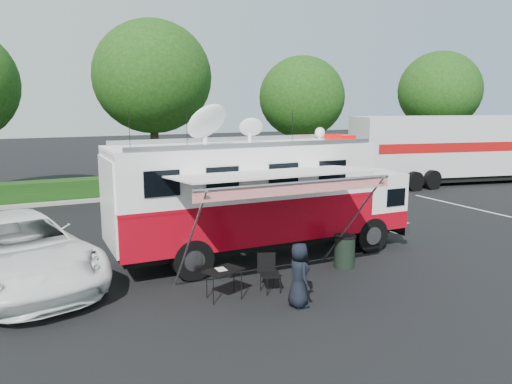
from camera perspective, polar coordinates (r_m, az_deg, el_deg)
ground_plane at (r=15.45m, az=0.80°, el=-7.25°), size 120.00×120.00×0.00m
back_border at (r=27.23m, az=-9.26°, el=10.82°), size 60.00×6.14×8.87m
stall_lines at (r=17.90m, az=-4.91°, el=-4.83°), size 24.12×5.50×0.01m
command_truck at (r=14.96m, az=0.55°, el=-0.36°), size 9.20×2.53×4.42m
awning at (r=12.12m, az=2.50°, el=1.72°), size 5.02×2.60×3.03m
white_suv at (r=14.44m, az=-25.42°, el=-9.52°), size 4.52×7.00×1.79m
person at (r=11.84m, az=4.87°, el=-12.85°), size 0.54×0.77×1.50m
folding_table at (r=11.98m, az=-3.71°, el=-9.05°), size 1.03×0.89×0.74m
folding_chair at (r=12.49m, az=1.42°, el=-8.79°), size 0.58×0.61×0.95m
trash_bin at (r=14.47m, az=10.09°, el=-6.67°), size 0.63×0.63×0.94m
semi_trailer at (r=31.33m, az=22.00°, el=4.70°), size 12.84×5.03×3.88m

